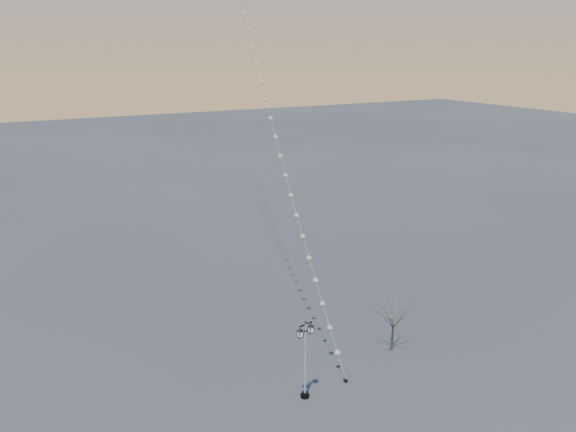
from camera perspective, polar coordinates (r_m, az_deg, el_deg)
ground at (r=34.22m, az=4.25°, el=-18.12°), size 300.00×300.00×0.00m
street_lamp at (r=32.44m, az=1.83°, el=-14.43°), size 1.25×0.59×4.97m
bare_tree at (r=37.94m, az=11.00°, el=-10.40°), size 2.08×2.08×3.45m
kite_train at (r=48.44m, az=-3.08°, el=17.64°), size 8.06×40.20×40.57m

